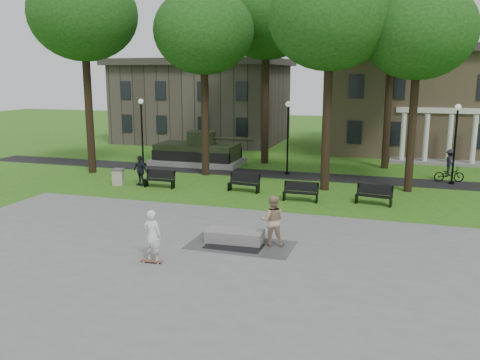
{
  "coord_description": "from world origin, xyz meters",
  "views": [
    {
      "loc": [
        7.44,
        -19.67,
        6.43
      ],
      "look_at": [
        0.15,
        3.22,
        1.4
      ],
      "focal_mm": 38.0,
      "sensor_mm": 36.0,
      "label": 1
    }
  ],
  "objects_px": {
    "friend_watching": "(272,220)",
    "concrete_block": "(235,236)",
    "cyclist": "(449,169)",
    "skateboarder": "(152,236)",
    "park_bench_0": "(160,178)",
    "trash_bin": "(118,177)"
  },
  "relations": [
    {
      "from": "friend_watching",
      "to": "cyclist",
      "type": "distance_m",
      "value": 16.36
    },
    {
      "from": "concrete_block",
      "to": "cyclist",
      "type": "xyz_separation_m",
      "value": [
        8.87,
        14.67,
        0.57
      ]
    },
    {
      "from": "friend_watching",
      "to": "cyclist",
      "type": "relative_size",
      "value": 0.97
    },
    {
      "from": "friend_watching",
      "to": "cyclist",
      "type": "height_order",
      "value": "cyclist"
    },
    {
      "from": "skateboarder",
      "to": "trash_bin",
      "type": "relative_size",
      "value": 1.92
    },
    {
      "from": "skateboarder",
      "to": "park_bench_0",
      "type": "bearing_deg",
      "value": -61.15
    },
    {
      "from": "concrete_block",
      "to": "friend_watching",
      "type": "relative_size",
      "value": 1.14
    },
    {
      "from": "cyclist",
      "to": "concrete_block",
      "type": "bearing_deg",
      "value": 135.5
    },
    {
      "from": "skateboarder",
      "to": "friend_watching",
      "type": "xyz_separation_m",
      "value": [
        3.54,
        2.94,
        0.04
      ]
    },
    {
      "from": "concrete_block",
      "to": "trash_bin",
      "type": "bearing_deg",
      "value": 141.43
    },
    {
      "from": "concrete_block",
      "to": "park_bench_0",
      "type": "relative_size",
      "value": 1.22
    },
    {
      "from": "concrete_block",
      "to": "friend_watching",
      "type": "xyz_separation_m",
      "value": [
        1.48,
        0.08,
        0.74
      ]
    },
    {
      "from": "skateboarder",
      "to": "cyclist",
      "type": "height_order",
      "value": "cyclist"
    },
    {
      "from": "cyclist",
      "to": "trash_bin",
      "type": "distance_m",
      "value": 19.9
    },
    {
      "from": "cyclist",
      "to": "park_bench_0",
      "type": "height_order",
      "value": "cyclist"
    },
    {
      "from": "friend_watching",
      "to": "trash_bin",
      "type": "relative_size",
      "value": 2.02
    },
    {
      "from": "cyclist",
      "to": "park_bench_0",
      "type": "bearing_deg",
      "value": 99.37
    },
    {
      "from": "cyclist",
      "to": "park_bench_0",
      "type": "relative_size",
      "value": 1.11
    },
    {
      "from": "friend_watching",
      "to": "park_bench_0",
      "type": "xyz_separation_m",
      "value": [
        -8.64,
        7.88,
        -0.47
      ]
    },
    {
      "from": "friend_watching",
      "to": "concrete_block",
      "type": "bearing_deg",
      "value": -9.64
    },
    {
      "from": "park_bench_0",
      "to": "trash_bin",
      "type": "distance_m",
      "value": 2.66
    },
    {
      "from": "skateboarder",
      "to": "park_bench_0",
      "type": "distance_m",
      "value": 11.97
    }
  ]
}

